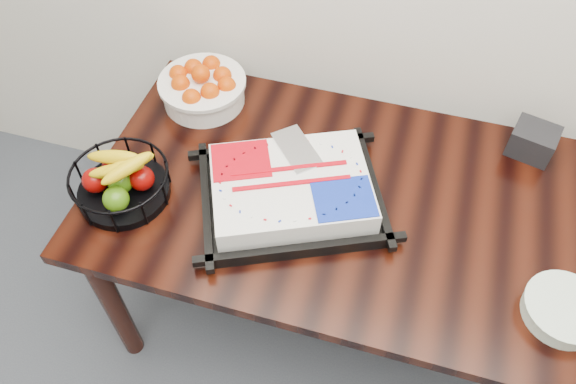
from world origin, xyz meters
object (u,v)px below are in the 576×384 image
(tangerine_bowl, at_px, (202,83))
(napkin_box, at_px, (533,141))
(plate_stack, at_px, (563,310))
(table, at_px, (381,222))
(fruit_basket, at_px, (120,181))
(cake_tray, at_px, (291,191))

(tangerine_bowl, relative_size, napkin_box, 2.23)
(plate_stack, height_order, napkin_box, napkin_box)
(table, height_order, fruit_basket, fruit_basket)
(cake_tray, height_order, napkin_box, cake_tray)
(plate_stack, bearing_deg, table, 155.92)
(table, height_order, plate_stack, plate_stack)
(plate_stack, xyz_separation_m, napkin_box, (-0.09, 0.57, 0.02))
(cake_tray, bearing_deg, fruit_basket, -166.32)
(table, xyz_separation_m, tangerine_bowl, (-0.69, 0.28, 0.17))
(plate_stack, relative_size, napkin_box, 1.56)
(cake_tray, xyz_separation_m, plate_stack, (0.78, -0.16, -0.02))
(fruit_basket, height_order, plate_stack, fruit_basket)
(cake_tray, distance_m, napkin_box, 0.80)
(table, height_order, tangerine_bowl, tangerine_bowl)
(table, distance_m, tangerine_bowl, 0.76)
(tangerine_bowl, bearing_deg, table, -21.87)
(table, bearing_deg, napkin_box, 40.68)
(table, distance_m, fruit_basket, 0.80)
(tangerine_bowl, xyz_separation_m, plate_stack, (1.19, -0.50, -0.06))
(table, relative_size, fruit_basket, 6.12)
(table, relative_size, plate_stack, 8.58)
(cake_tray, bearing_deg, plate_stack, -11.73)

